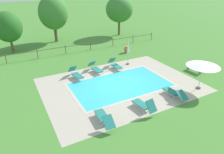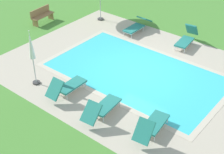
{
  "view_description": "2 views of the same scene",
  "coord_description": "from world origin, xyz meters",
  "px_view_note": "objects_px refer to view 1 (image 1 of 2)",
  "views": [
    {
      "loc": [
        -7.49,
        -12.37,
        7.72
      ],
      "look_at": [
        -0.53,
        0.5,
        0.6
      ],
      "focal_mm": 32.04,
      "sensor_mm": 36.0,
      "label": 1
    },
    {
      "loc": [
        -7.34,
        10.83,
        8.4
      ],
      "look_at": [
        -0.04,
        1.81,
        0.71
      ],
      "focal_mm": 54.52,
      "sensor_mm": 36.0,
      "label": 2
    }
  ],
  "objects_px": {
    "sun_lounger_north_near_steps": "(174,93)",
    "sun_lounger_north_end": "(104,117)",
    "terracotta_urn_near_fence": "(126,49)",
    "tree_centre": "(8,27)",
    "sun_lounger_north_far": "(96,68)",
    "patio_umbrella_open_foreground": "(203,64)",
    "sun_lounger_south_near_corner": "(115,65)",
    "tree_west_mid": "(119,9)",
    "sun_lounger_south_far": "(76,74)",
    "tree_far_west": "(53,13)",
    "wooden_bench_lawn_side": "(195,67)",
    "sun_lounger_north_mid": "(144,105)",
    "patio_umbrella_closed_row_west": "(128,48)"
  },
  "relations": [
    {
      "from": "tree_west_mid",
      "to": "sun_lounger_south_far",
      "type": "bearing_deg",
      "value": -133.96
    },
    {
      "from": "sun_lounger_north_mid",
      "to": "tree_centre",
      "type": "distance_m",
      "value": 18.4
    },
    {
      "from": "sun_lounger_south_far",
      "to": "patio_umbrella_open_foreground",
      "type": "bearing_deg",
      "value": -39.15
    },
    {
      "from": "sun_lounger_north_near_steps",
      "to": "tree_west_mid",
      "type": "height_order",
      "value": "tree_west_mid"
    },
    {
      "from": "sun_lounger_north_end",
      "to": "sun_lounger_north_far",
      "type": "bearing_deg",
      "value": 69.63
    },
    {
      "from": "sun_lounger_south_near_corner",
      "to": "wooden_bench_lawn_side",
      "type": "relative_size",
      "value": 1.24
    },
    {
      "from": "patio_umbrella_open_foreground",
      "to": "terracotta_urn_near_fence",
      "type": "relative_size",
      "value": 3.19
    },
    {
      "from": "tree_far_west",
      "to": "sun_lounger_south_near_corner",
      "type": "bearing_deg",
      "value": -77.95
    },
    {
      "from": "sun_lounger_north_far",
      "to": "terracotta_urn_near_fence",
      "type": "xyz_separation_m",
      "value": [
        5.45,
        3.3,
        0.03
      ]
    },
    {
      "from": "sun_lounger_north_far",
      "to": "patio_umbrella_open_foreground",
      "type": "relative_size",
      "value": 0.81
    },
    {
      "from": "terracotta_urn_near_fence",
      "to": "tree_far_west",
      "type": "xyz_separation_m",
      "value": [
        -6.03,
        8.66,
        3.42
      ]
    },
    {
      "from": "sun_lounger_north_near_steps",
      "to": "patio_umbrella_open_foreground",
      "type": "distance_m",
      "value": 3.13
    },
    {
      "from": "sun_lounger_south_near_corner",
      "to": "patio_umbrella_open_foreground",
      "type": "relative_size",
      "value": 0.77
    },
    {
      "from": "sun_lounger_north_mid",
      "to": "wooden_bench_lawn_side",
      "type": "distance_m",
      "value": 8.44
    },
    {
      "from": "sun_lounger_south_near_corner",
      "to": "tree_west_mid",
      "type": "relative_size",
      "value": 0.33
    },
    {
      "from": "tree_centre",
      "to": "sun_lounger_north_mid",
      "type": "bearing_deg",
      "value": -68.9
    },
    {
      "from": "sun_lounger_south_far",
      "to": "tree_far_west",
      "type": "bearing_deg",
      "value": 83.32
    },
    {
      "from": "patio_umbrella_closed_row_west",
      "to": "wooden_bench_lawn_side",
      "type": "xyz_separation_m",
      "value": [
        4.63,
        -4.43,
        -1.2
      ]
    },
    {
      "from": "sun_lounger_north_far",
      "to": "sun_lounger_south_near_corner",
      "type": "distance_m",
      "value": 2.01
    },
    {
      "from": "sun_lounger_north_mid",
      "to": "sun_lounger_south_near_corner",
      "type": "distance_m",
      "value": 7.13
    },
    {
      "from": "sun_lounger_north_mid",
      "to": "tree_far_west",
      "type": "height_order",
      "value": "tree_far_west"
    },
    {
      "from": "sun_lounger_north_mid",
      "to": "sun_lounger_north_far",
      "type": "relative_size",
      "value": 0.95
    },
    {
      "from": "sun_lounger_north_far",
      "to": "tree_far_west",
      "type": "xyz_separation_m",
      "value": [
        -0.57,
        11.95,
        3.45
      ]
    },
    {
      "from": "sun_lounger_north_mid",
      "to": "wooden_bench_lawn_side",
      "type": "height_order",
      "value": "sun_lounger_north_mid"
    },
    {
      "from": "sun_lounger_north_end",
      "to": "patio_umbrella_open_foreground",
      "type": "bearing_deg",
      "value": 1.52
    },
    {
      "from": "sun_lounger_north_end",
      "to": "wooden_bench_lawn_side",
      "type": "distance_m",
      "value": 11.17
    },
    {
      "from": "sun_lounger_north_near_steps",
      "to": "tree_west_mid",
      "type": "bearing_deg",
      "value": 72.23
    },
    {
      "from": "sun_lounger_north_far",
      "to": "patio_umbrella_closed_row_west",
      "type": "height_order",
      "value": "patio_umbrella_closed_row_west"
    },
    {
      "from": "sun_lounger_south_far",
      "to": "tree_west_mid",
      "type": "distance_m",
      "value": 16.1
    },
    {
      "from": "sun_lounger_north_far",
      "to": "sun_lounger_north_near_steps",
      "type": "bearing_deg",
      "value": -64.66
    },
    {
      "from": "wooden_bench_lawn_side",
      "to": "terracotta_urn_near_fence",
      "type": "height_order",
      "value": "wooden_bench_lawn_side"
    },
    {
      "from": "sun_lounger_north_near_steps",
      "to": "patio_umbrella_open_foreground",
      "type": "height_order",
      "value": "patio_umbrella_open_foreground"
    },
    {
      "from": "terracotta_urn_near_fence",
      "to": "tree_centre",
      "type": "relative_size",
      "value": 0.17
    },
    {
      "from": "patio_umbrella_closed_row_west",
      "to": "wooden_bench_lawn_side",
      "type": "distance_m",
      "value": 6.52
    },
    {
      "from": "tree_west_mid",
      "to": "tree_centre",
      "type": "relative_size",
      "value": 1.22
    },
    {
      "from": "sun_lounger_north_near_steps",
      "to": "sun_lounger_north_end",
      "type": "height_order",
      "value": "sun_lounger_north_end"
    },
    {
      "from": "sun_lounger_north_far",
      "to": "terracotta_urn_near_fence",
      "type": "relative_size",
      "value": 2.57
    },
    {
      "from": "sun_lounger_north_near_steps",
      "to": "sun_lounger_north_mid",
      "type": "height_order",
      "value": "sun_lounger_north_mid"
    },
    {
      "from": "tree_west_mid",
      "to": "sun_lounger_north_mid",
      "type": "bearing_deg",
      "value": -115.54
    },
    {
      "from": "patio_umbrella_closed_row_west",
      "to": "sun_lounger_south_near_corner",
      "type": "bearing_deg",
      "value": -170.01
    },
    {
      "from": "terracotta_urn_near_fence",
      "to": "tree_west_mid",
      "type": "relative_size",
      "value": 0.14
    },
    {
      "from": "sun_lounger_north_near_steps",
      "to": "tree_centre",
      "type": "distance_m",
      "value": 19.41
    },
    {
      "from": "tree_west_mid",
      "to": "sun_lounger_south_near_corner",
      "type": "bearing_deg",
      "value": -121.8
    },
    {
      "from": "patio_umbrella_closed_row_west",
      "to": "tree_centre",
      "type": "height_order",
      "value": "tree_centre"
    },
    {
      "from": "sun_lounger_south_far",
      "to": "terracotta_urn_near_fence",
      "type": "distance_m",
      "value": 8.3
    },
    {
      "from": "sun_lounger_south_near_corner",
      "to": "patio_umbrella_closed_row_west",
      "type": "height_order",
      "value": "patio_umbrella_closed_row_west"
    },
    {
      "from": "sun_lounger_north_mid",
      "to": "sun_lounger_south_far",
      "type": "relative_size",
      "value": 0.97
    },
    {
      "from": "tree_centre",
      "to": "tree_west_mid",
      "type": "bearing_deg",
      "value": 3.92
    },
    {
      "from": "patio_umbrella_open_foreground",
      "to": "wooden_bench_lawn_side",
      "type": "xyz_separation_m",
      "value": [
        2.41,
        2.45,
        -1.57
      ]
    },
    {
      "from": "tree_centre",
      "to": "sun_lounger_south_far",
      "type": "bearing_deg",
      "value": -67.49
    }
  ]
}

